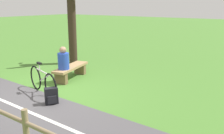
{
  "coord_description": "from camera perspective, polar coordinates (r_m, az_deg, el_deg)",
  "views": [
    {
      "loc": [
        4.27,
        5.35,
        2.54
      ],
      "look_at": [
        -0.79,
        1.78,
        0.92
      ],
      "focal_mm": 39.14,
      "sensor_mm": 36.0,
      "label": 1
    }
  ],
  "objects": [
    {
      "name": "bench",
      "position": [
        8.57,
        -9.55,
        -0.69
      ],
      "size": [
        1.72,
        0.82,
        0.44
      ],
      "rotation": [
        0.0,
        0.0,
        0.23
      ],
      "color": "#A88456",
      "rests_on": "ground_plane"
    },
    {
      "name": "tree_by_path",
      "position": [
        10.59,
        -9.23,
        9.54
      ],
      "size": [
        1.1,
        1.11,
        3.76
      ],
      "color": "#38281E",
      "rests_on": "ground_plane"
    },
    {
      "name": "person_seated",
      "position": [
        8.11,
        -11.28,
        1.69
      ],
      "size": [
        0.44,
        0.44,
        0.75
      ],
      "rotation": [
        0.0,
        0.0,
        0.23
      ],
      "color": "#2847B7",
      "rests_on": "bench"
    },
    {
      "name": "backpack",
      "position": [
        6.53,
        -13.97,
        -6.65
      ],
      "size": [
        0.38,
        0.34,
        0.45
      ],
      "rotation": [
        0.0,
        0.0,
        5.71
      ],
      "color": "black",
      "rests_on": "ground_plane"
    },
    {
      "name": "ground_plane",
      "position": [
        7.3,
        -15.27,
        -6.26
      ],
      "size": [
        80.0,
        80.0,
        0.0
      ],
      "primitive_type": "plane",
      "color": "#477A2D"
    },
    {
      "name": "bicycle",
      "position": [
        7.25,
        -15.89,
        -3.22
      ],
      "size": [
        0.53,
        1.72,
        0.91
      ],
      "rotation": [
        0.0,
        0.0,
        1.29
      ],
      "color": "black",
      "rests_on": "ground_plane"
    }
  ]
}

